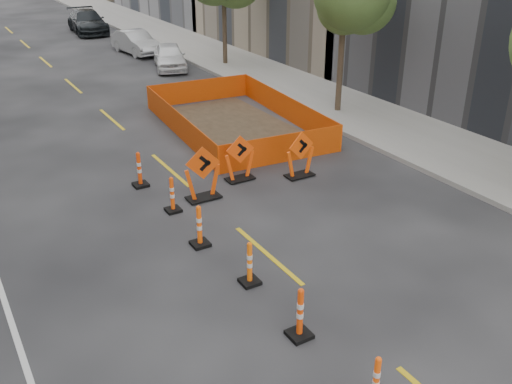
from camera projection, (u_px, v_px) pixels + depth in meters
ground_plane at (379, 352)px, 10.70m from camera, size 140.00×140.00×0.00m
sidewalk_right at (349, 109)px, 24.12m from camera, size 4.00×90.00×0.15m
tree_r_b at (345, 0)px, 21.92m from camera, size 2.80×2.80×5.95m
channelizer_2 at (376, 381)px, 9.35m from camera, size 0.39×0.39×1.00m
channelizer_3 at (300, 313)px, 10.86m from camera, size 0.44×0.44×1.12m
channelizer_4 at (250, 263)px, 12.49m from camera, size 0.42×0.42×1.06m
channelizer_5 at (199, 226)px, 13.96m from camera, size 0.44×0.44×1.11m
channelizer_6 at (172, 194)px, 15.63m from camera, size 0.41×0.41×1.04m
channelizer_7 at (139, 169)px, 17.11m from camera, size 0.44×0.44×1.11m
chevron_sign_left at (203, 173)px, 16.20m from camera, size 1.22×0.93×1.63m
chevron_sign_center at (240, 158)px, 17.44m from camera, size 1.08×0.77×1.47m
chevron_sign_right at (300, 154)px, 17.67m from camera, size 1.02×0.64×1.50m
safety_fence at (235, 116)px, 21.99m from camera, size 5.25×8.19×0.98m
parked_car_near at (170, 56)px, 30.67m from camera, size 2.69×4.21×1.33m
parked_car_mid at (136, 42)px, 34.13m from camera, size 1.90×4.24×1.35m
parked_car_far at (87, 22)px, 40.39m from camera, size 2.60×5.51×1.55m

